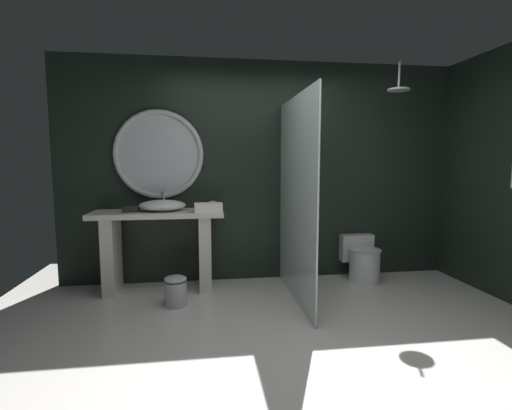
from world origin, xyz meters
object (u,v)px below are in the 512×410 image
object	(u,v)px
round_wall_mirror	(159,154)
rain_shower_head	(399,88)
tissue_box	(131,209)
toilet	(362,259)
vessel_sink	(162,205)
folded_hand_towel	(208,208)
waste_bin	(176,291)
tumbler_cup	(213,206)

from	to	relation	value
round_wall_mirror	rain_shower_head	bearing A→B (deg)	-10.01
tissue_box	toilet	size ratio (longest dim) A/B	0.29
vessel_sink	folded_hand_towel	bearing A→B (deg)	-19.56
round_wall_mirror	waste_bin	world-z (taller)	round_wall_mirror
waste_bin	toilet	bearing A→B (deg)	13.82
toilet	folded_hand_towel	world-z (taller)	folded_hand_towel
rain_shower_head	waste_bin	world-z (taller)	rain_shower_head
tumbler_cup	rain_shower_head	xyz separation A→B (m)	(2.02, -0.20, 1.28)
waste_bin	folded_hand_towel	distance (m)	0.92
tissue_box	rain_shower_head	size ratio (longest dim) A/B	0.52
folded_hand_towel	toilet	bearing A→B (deg)	6.10
vessel_sink	folded_hand_towel	world-z (taller)	vessel_sink
folded_hand_towel	vessel_sink	bearing A→B (deg)	160.44
round_wall_mirror	folded_hand_towel	xyz separation A→B (m)	(0.54, -0.40, -0.57)
round_wall_mirror	rain_shower_head	distance (m)	2.75
rain_shower_head	waste_bin	distance (m)	3.19
round_wall_mirror	tumbler_cup	bearing A→B (deg)	-23.90
vessel_sink	tissue_box	distance (m)	0.33
tissue_box	rain_shower_head	distance (m)	3.18
rain_shower_head	folded_hand_towel	world-z (taller)	rain_shower_head
tumbler_cup	toilet	world-z (taller)	tumbler_cup
round_wall_mirror	tissue_box	bearing A→B (deg)	-135.02
tissue_box	folded_hand_towel	bearing A→B (deg)	-8.32
rain_shower_head	toilet	size ratio (longest dim) A/B	0.56
rain_shower_head	folded_hand_towel	size ratio (longest dim) A/B	1.05
folded_hand_towel	waste_bin	bearing A→B (deg)	-134.99
vessel_sink	folded_hand_towel	xyz separation A→B (m)	(0.50, -0.18, -0.01)
round_wall_mirror	folded_hand_towel	bearing A→B (deg)	-36.18
tissue_box	waste_bin	xyz separation A→B (m)	(0.48, -0.46, -0.76)
tumbler_cup	tissue_box	distance (m)	0.87
rain_shower_head	folded_hand_towel	distance (m)	2.44
vessel_sink	tissue_box	bearing A→B (deg)	-170.07
round_wall_mirror	toilet	bearing A→B (deg)	-4.85
tumbler_cup	waste_bin	xyz separation A→B (m)	(-0.39, -0.47, -0.79)
vessel_sink	rain_shower_head	world-z (taller)	rain_shower_head
vessel_sink	tumbler_cup	bearing A→B (deg)	-4.50
vessel_sink	toilet	xyz separation A→B (m)	(2.33, 0.02, -0.70)
tissue_box	round_wall_mirror	bearing A→B (deg)	44.98
tumbler_cup	rain_shower_head	bearing A→B (deg)	-5.60
waste_bin	tumbler_cup	bearing A→B (deg)	50.38
rain_shower_head	round_wall_mirror	bearing A→B (deg)	169.99
toilet	waste_bin	bearing A→B (deg)	-166.18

